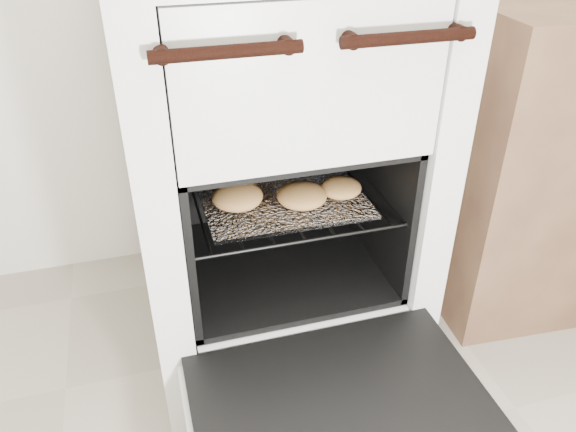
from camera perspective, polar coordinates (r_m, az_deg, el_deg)
name	(u,v)px	position (r m, az deg, el deg)	size (l,w,h in m)	color
stove	(270,165)	(1.32, -1.83, 5.24)	(0.62, 0.69, 0.96)	silver
oven_door	(345,416)	(1.09, 5.78, -19.56)	(0.56, 0.44, 0.04)	black
oven_rack	(278,192)	(1.28, -1.03, 2.47)	(0.45, 0.44, 0.01)	black
foil_sheet	(280,194)	(1.26, -0.79, 2.28)	(0.35, 0.31, 0.01)	white
baked_rolls	(273,186)	(1.24, -1.51, 3.10)	(0.36, 0.29, 0.05)	#B9814A
counter	(575,148)	(1.74, 27.11, 6.18)	(0.81, 0.54, 0.81)	brown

